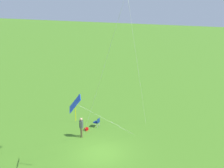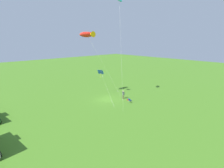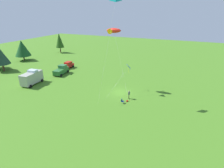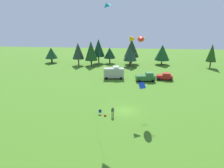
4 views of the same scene
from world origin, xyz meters
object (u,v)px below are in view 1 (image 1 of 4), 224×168
object	(u,v)px
folding_chair	(97,122)
kite_diamond_blue	(76,104)
backpack_on_grass	(86,129)
person_kite_flyer	(81,126)

from	to	relation	value
folding_chair	kite_diamond_blue	bearing A→B (deg)	106.18
backpack_on_grass	kite_diamond_blue	world-z (taller)	kite_diamond_blue
person_kite_flyer	folding_chair	world-z (taller)	person_kite_flyer
person_kite_flyer	kite_diamond_blue	world-z (taller)	kite_diamond_blue
person_kite_flyer	backpack_on_grass	bearing A→B (deg)	-103.15
person_kite_flyer	backpack_on_grass	xyz separation A→B (m)	(-1.25, -0.08, -0.91)
folding_chair	kite_diamond_blue	distance (m)	8.35
kite_diamond_blue	folding_chair	bearing A→B (deg)	-169.65
person_kite_flyer	folding_chair	xyz separation A→B (m)	(-2.25, 0.58, -0.53)
kite_diamond_blue	person_kite_flyer	bearing A→B (deg)	-158.54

